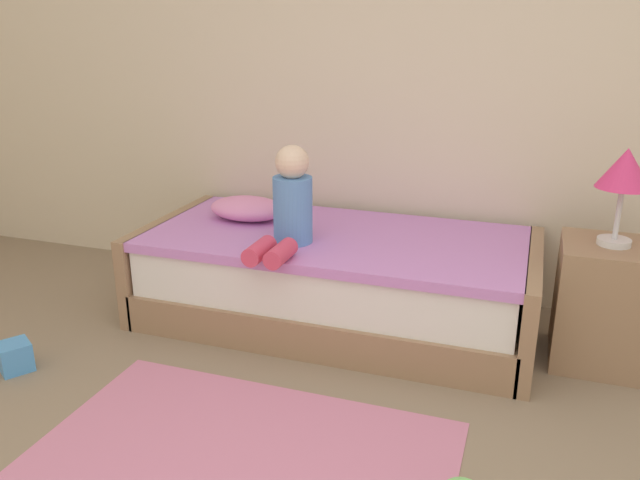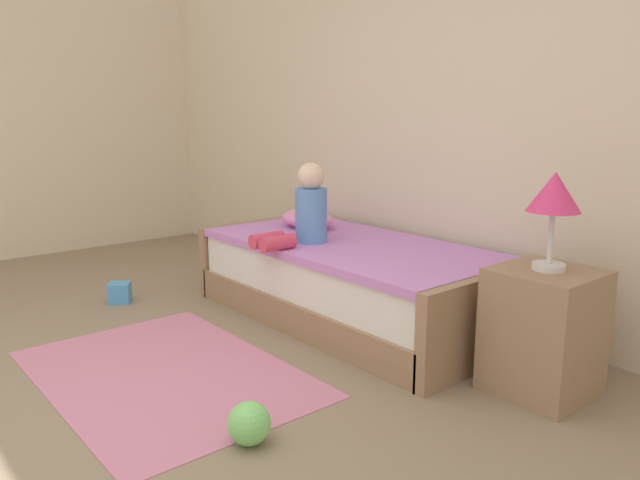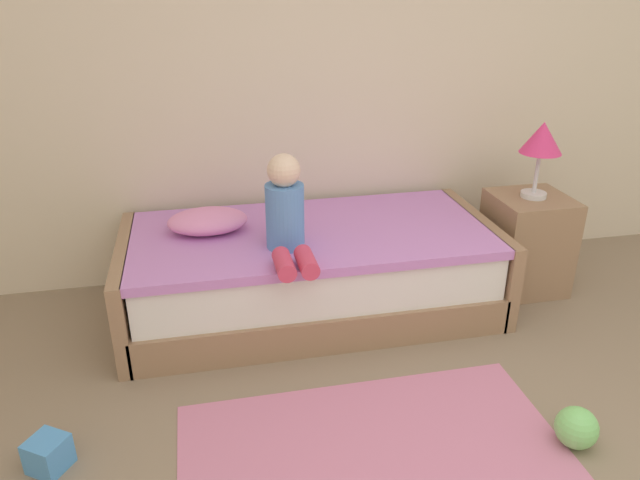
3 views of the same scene
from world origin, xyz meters
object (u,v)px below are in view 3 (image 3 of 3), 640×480
Objects in this scene: toy_ball at (576,428)px; toy_block at (48,454)px; nightstand at (526,243)px; pillow at (208,221)px; child_figure at (286,213)px; table_lamp at (542,142)px; bed at (311,271)px.

toy_ball is 2.15m from toy_block.
nightstand is 2.81m from toy_block.
toy_ball is at bearing -110.25° from nightstand.
pillow is 3.14× the size of toy_block.
nightstand is 1.36× the size of pillow.
toy_block is at bearing -144.47° from child_figure.
table_lamp is 1.95m from pillow.
table_lamp is at bearing 69.75° from toy_ball.
nightstand reaches higher than toy_block.
table_lamp is at bearing 180.00° from nightstand.
toy_ball is 1.27× the size of toy_block.
bed is 4.80× the size of pillow.
child_figure reaches higher than toy_block.
table_lamp reaches higher than nightstand.
nightstand is 1.93m from pillow.
table_lamp is 1.65m from toy_ball.
child_figure is at bearing -126.71° from bed.
pillow is (-0.56, 0.10, 0.32)m from bed.
child_figure is at bearing 132.93° from toy_ball.
table_lamp is (1.35, -0.01, 0.69)m from bed.
toy_ball is at bearing -47.07° from child_figure.
bed is at bearing 122.78° from toy_ball.
toy_block is at bearing 171.37° from toy_ball.
nightstand is at bearing -0.42° from bed.
table_lamp reaches higher than child_figure.
nightstand is 1.43m from toy_ball.
bed reaches higher than toy_block.
toy_ball is at bearing -45.30° from pillow.
child_figure is 0.53m from pillow.
nightstand is at bearing 20.96° from toy_block.
child_figure is (-1.52, -0.22, -0.23)m from table_lamp.
table_lamp is at bearing -3.29° from pillow.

